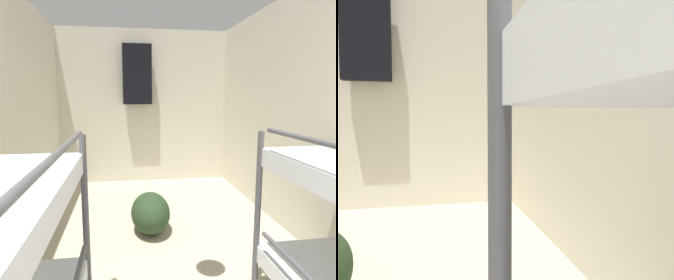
{
  "view_description": "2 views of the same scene",
  "coord_description": "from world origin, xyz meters",
  "views": [
    {
      "loc": [
        -0.35,
        0.35,
        1.4
      ],
      "look_at": [
        0.06,
        3.0,
        0.99
      ],
      "focal_mm": 32.0,
      "sensor_mm": 36.0,
      "label": 1
    },
    {
      "loc": [
        0.48,
        1.71,
        0.88
      ],
      "look_at": [
        0.79,
        3.06,
        0.8
      ],
      "focal_mm": 35.0,
      "sensor_mm": 36.0,
      "label": 2
    }
  ],
  "objects": [
    {
      "name": "wall_right",
      "position": [
        1.34,
        2.57,
        1.2
      ],
      "size": [
        0.06,
        5.25,
        2.4
      ],
      "color": "beige",
      "rests_on": "ground_plane"
    },
    {
      "name": "duffel_bag",
      "position": [
        -0.08,
        3.27,
        0.2
      ],
      "size": [
        0.4,
        0.6,
        0.4
      ],
      "color": "#23381E",
      "rests_on": "ground_plane"
    },
    {
      "name": "hanging_coat",
      "position": [
        -0.11,
        5.01,
        1.7
      ],
      "size": [
        0.44,
        0.12,
        0.9
      ],
      "color": "black"
    },
    {
      "name": "wall_back",
      "position": [
        0.0,
        5.16,
        1.2
      ],
      "size": [
        2.75,
        0.06,
        2.4
      ],
      "color": "beige",
      "rests_on": "ground_plane"
    }
  ]
}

